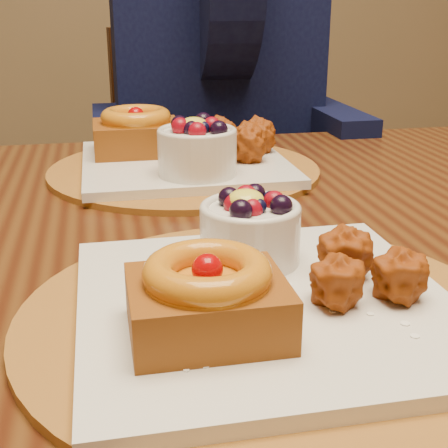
{
  "coord_description": "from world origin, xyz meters",
  "views": [
    {
      "loc": [
        -0.2,
        -0.58,
        0.99
      ],
      "look_at": [
        -0.11,
        -0.12,
        0.82
      ],
      "focal_mm": 50.0,
      "sensor_mm": 36.0,
      "label": 1
    }
  ],
  "objects_px": {
    "place_setting_far": "(182,153)",
    "place_setting_near": "(261,291)",
    "chair_far": "(214,198)",
    "dining_table": "(213,288)",
    "diner": "(216,60)"
  },
  "relations": [
    {
      "from": "place_setting_far",
      "to": "place_setting_near",
      "type": "bearing_deg",
      "value": -89.81
    },
    {
      "from": "chair_far",
      "to": "place_setting_far",
      "type": "bearing_deg",
      "value": -112.74
    },
    {
      "from": "place_setting_near",
      "to": "dining_table",
      "type": "bearing_deg",
      "value": 89.35
    },
    {
      "from": "place_setting_far",
      "to": "chair_far",
      "type": "relative_size",
      "value": 0.41
    },
    {
      "from": "place_setting_near",
      "to": "chair_far",
      "type": "height_order",
      "value": "chair_far"
    },
    {
      "from": "place_setting_near",
      "to": "diner",
      "type": "relative_size",
      "value": 0.47
    },
    {
      "from": "place_setting_far",
      "to": "chair_far",
      "type": "height_order",
      "value": "chair_far"
    },
    {
      "from": "chair_far",
      "to": "diner",
      "type": "distance_m",
      "value": 0.42
    },
    {
      "from": "dining_table",
      "to": "chair_far",
      "type": "relative_size",
      "value": 1.74
    },
    {
      "from": "dining_table",
      "to": "place_setting_near",
      "type": "xyz_separation_m",
      "value": [
        -0.0,
        -0.22,
        0.1
      ]
    },
    {
      "from": "place_setting_near",
      "to": "diner",
      "type": "bearing_deg",
      "value": 81.48
    },
    {
      "from": "dining_table",
      "to": "chair_far",
      "type": "distance_m",
      "value": 0.88
    },
    {
      "from": "chair_far",
      "to": "dining_table",
      "type": "bearing_deg",
      "value": -108.98
    },
    {
      "from": "dining_table",
      "to": "place_setting_far",
      "type": "height_order",
      "value": "place_setting_far"
    },
    {
      "from": "place_setting_near",
      "to": "diner",
      "type": "xyz_separation_m",
      "value": [
        0.13,
        0.85,
        0.09
      ]
    }
  ]
}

